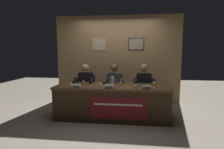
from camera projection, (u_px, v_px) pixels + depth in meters
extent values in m
plane|color=gray|center=(112.00, 117.00, 4.15)|extent=(12.00, 12.00, 0.00)
cube|color=#937047|center=(117.00, 59.00, 5.41)|extent=(3.76, 0.12, 2.60)
cube|color=tan|center=(99.00, 44.00, 5.35)|extent=(0.42, 0.02, 0.38)
cube|color=tan|center=(99.00, 44.00, 5.34)|extent=(0.38, 0.01, 0.34)
cube|color=black|center=(136.00, 44.00, 5.22)|extent=(0.47, 0.02, 0.36)
cube|color=gray|center=(136.00, 44.00, 5.21)|extent=(0.43, 0.01, 0.32)
cube|color=brown|center=(112.00, 86.00, 4.06)|extent=(2.56, 0.87, 0.05)
cube|color=#342112|center=(110.00, 108.00, 3.69)|extent=(2.50, 0.04, 0.70)
cube|color=#342112|center=(61.00, 101.00, 4.24)|extent=(0.08, 0.79, 0.70)
cube|color=#342112|center=(166.00, 104.00, 3.96)|extent=(0.08, 0.79, 0.70)
cube|color=maroon|center=(118.00, 108.00, 3.65)|extent=(1.18, 0.01, 0.46)
cube|color=white|center=(118.00, 105.00, 3.63)|extent=(1.01, 0.00, 0.04)
cylinder|color=black|center=(87.00, 108.00, 4.76)|extent=(0.44, 0.44, 0.02)
cylinder|color=black|center=(86.00, 100.00, 4.73)|extent=(0.05, 0.05, 0.40)
cube|color=#232328|center=(86.00, 93.00, 4.71)|extent=(0.44, 0.44, 0.03)
cube|color=#232328|center=(88.00, 83.00, 4.88)|extent=(0.40, 0.05, 0.44)
cylinder|color=black|center=(79.00, 104.00, 4.40)|extent=(0.10, 0.10, 0.46)
cylinder|color=black|center=(87.00, 104.00, 4.38)|extent=(0.10, 0.10, 0.46)
cylinder|color=black|center=(80.00, 92.00, 4.51)|extent=(0.13, 0.34, 0.13)
cylinder|color=black|center=(88.00, 92.00, 4.49)|extent=(0.13, 0.34, 0.13)
cube|color=black|center=(86.00, 82.00, 4.64)|extent=(0.36, 0.20, 0.48)
sphere|color=tan|center=(85.00, 67.00, 4.58)|extent=(0.19, 0.19, 0.19)
sphere|color=#331E0F|center=(85.00, 67.00, 4.59)|extent=(0.17, 0.17, 0.17)
cylinder|color=black|center=(77.00, 81.00, 4.56)|extent=(0.09, 0.30, 0.25)
cylinder|color=black|center=(93.00, 82.00, 4.52)|extent=(0.09, 0.30, 0.25)
cylinder|color=black|center=(75.00, 81.00, 4.40)|extent=(0.07, 0.24, 0.07)
cylinder|color=black|center=(91.00, 82.00, 4.36)|extent=(0.07, 0.24, 0.07)
cube|color=white|center=(76.00, 86.00, 3.76)|extent=(0.18, 0.03, 0.08)
cube|color=white|center=(77.00, 86.00, 3.80)|extent=(0.18, 0.03, 0.08)
cube|color=black|center=(76.00, 86.00, 3.76)|extent=(0.13, 0.01, 0.01)
cylinder|color=white|center=(84.00, 86.00, 3.90)|extent=(0.06, 0.06, 0.00)
cylinder|color=white|center=(84.00, 85.00, 3.90)|extent=(0.01, 0.01, 0.05)
cone|color=white|center=(84.00, 82.00, 3.89)|extent=(0.06, 0.06, 0.06)
cylinder|color=#B21E2D|center=(84.00, 83.00, 3.89)|extent=(0.04, 0.04, 0.04)
cylinder|color=silver|center=(71.00, 85.00, 3.88)|extent=(0.06, 0.06, 0.08)
cylinder|color=silver|center=(71.00, 86.00, 3.88)|extent=(0.05, 0.05, 0.05)
cylinder|color=black|center=(79.00, 85.00, 4.00)|extent=(0.06, 0.06, 0.02)
cylinder|color=black|center=(80.00, 80.00, 4.05)|extent=(0.01, 0.13, 0.18)
sphere|color=#2D2D2D|center=(81.00, 76.00, 4.10)|extent=(0.03, 0.03, 0.03)
cylinder|color=black|center=(114.00, 109.00, 4.67)|extent=(0.44, 0.44, 0.02)
cylinder|color=black|center=(114.00, 101.00, 4.65)|extent=(0.05, 0.05, 0.40)
cube|color=#232328|center=(114.00, 93.00, 4.62)|extent=(0.44, 0.44, 0.03)
cube|color=#232328|center=(115.00, 83.00, 4.79)|extent=(0.40, 0.05, 0.44)
cylinder|color=black|center=(109.00, 105.00, 4.31)|extent=(0.10, 0.10, 0.46)
cylinder|color=black|center=(117.00, 105.00, 4.29)|extent=(0.10, 0.10, 0.46)
cylinder|color=black|center=(110.00, 93.00, 4.43)|extent=(0.13, 0.34, 0.13)
cylinder|color=black|center=(118.00, 93.00, 4.40)|extent=(0.13, 0.34, 0.13)
cube|color=#38383D|center=(114.00, 82.00, 4.55)|extent=(0.36, 0.20, 0.48)
sphere|color=brown|center=(114.00, 68.00, 4.49)|extent=(0.19, 0.19, 0.19)
sphere|color=#331E0F|center=(114.00, 67.00, 4.50)|extent=(0.17, 0.17, 0.17)
cylinder|color=#38383D|center=(106.00, 82.00, 4.48)|extent=(0.09, 0.30, 0.25)
cylinder|color=#38383D|center=(122.00, 82.00, 4.43)|extent=(0.09, 0.30, 0.25)
cylinder|color=#38383D|center=(105.00, 82.00, 4.32)|extent=(0.07, 0.24, 0.07)
cylinder|color=#38383D|center=(122.00, 82.00, 4.27)|extent=(0.07, 0.24, 0.07)
cube|color=white|center=(109.00, 87.00, 3.69)|extent=(0.19, 0.03, 0.08)
cube|color=white|center=(109.00, 86.00, 3.72)|extent=(0.19, 0.03, 0.08)
cube|color=black|center=(109.00, 87.00, 3.68)|extent=(0.14, 0.01, 0.01)
cylinder|color=white|center=(121.00, 87.00, 3.80)|extent=(0.06, 0.06, 0.00)
cylinder|color=white|center=(121.00, 86.00, 3.80)|extent=(0.01, 0.01, 0.05)
cone|color=white|center=(121.00, 83.00, 3.79)|extent=(0.06, 0.06, 0.06)
cylinder|color=orange|center=(121.00, 84.00, 3.79)|extent=(0.04, 0.04, 0.04)
cylinder|color=silver|center=(101.00, 85.00, 3.84)|extent=(0.06, 0.06, 0.08)
cylinder|color=silver|center=(101.00, 86.00, 3.84)|extent=(0.05, 0.05, 0.05)
cylinder|color=black|center=(110.00, 86.00, 3.95)|extent=(0.06, 0.06, 0.02)
cylinder|color=black|center=(111.00, 81.00, 4.00)|extent=(0.01, 0.13, 0.18)
sphere|color=#2D2D2D|center=(111.00, 77.00, 4.05)|extent=(0.03, 0.03, 0.03)
cylinder|color=black|center=(143.00, 110.00, 4.59)|extent=(0.44, 0.44, 0.02)
cylinder|color=black|center=(143.00, 102.00, 4.56)|extent=(0.05, 0.05, 0.40)
cube|color=#232328|center=(143.00, 94.00, 4.53)|extent=(0.44, 0.44, 0.03)
cube|color=#232328|center=(143.00, 84.00, 4.70)|extent=(0.40, 0.05, 0.44)
cylinder|color=black|center=(140.00, 106.00, 4.23)|extent=(0.10, 0.10, 0.46)
cylinder|color=black|center=(148.00, 106.00, 4.20)|extent=(0.10, 0.10, 0.46)
cylinder|color=black|center=(140.00, 93.00, 4.34)|extent=(0.13, 0.34, 0.13)
cylinder|color=black|center=(148.00, 94.00, 4.32)|extent=(0.13, 0.34, 0.13)
cube|color=black|center=(144.00, 83.00, 4.47)|extent=(0.36, 0.20, 0.48)
sphere|color=#8E664C|center=(144.00, 68.00, 4.40)|extent=(0.19, 0.19, 0.19)
sphere|color=gray|center=(144.00, 67.00, 4.42)|extent=(0.17, 0.17, 0.17)
cylinder|color=black|center=(136.00, 82.00, 4.39)|extent=(0.09, 0.30, 0.25)
cylinder|color=black|center=(153.00, 83.00, 4.34)|extent=(0.09, 0.30, 0.25)
cylinder|color=black|center=(136.00, 83.00, 4.23)|extent=(0.07, 0.24, 0.07)
cylinder|color=black|center=(154.00, 83.00, 4.18)|extent=(0.07, 0.24, 0.07)
cube|color=white|center=(146.00, 87.00, 3.61)|extent=(0.18, 0.03, 0.08)
cube|color=white|center=(146.00, 87.00, 3.64)|extent=(0.18, 0.03, 0.08)
cube|color=black|center=(147.00, 87.00, 3.61)|extent=(0.13, 0.01, 0.01)
cylinder|color=white|center=(154.00, 88.00, 3.73)|extent=(0.06, 0.06, 0.00)
cylinder|color=white|center=(154.00, 87.00, 3.72)|extent=(0.01, 0.01, 0.05)
cone|color=white|center=(154.00, 84.00, 3.71)|extent=(0.06, 0.06, 0.06)
cylinder|color=orange|center=(154.00, 84.00, 3.72)|extent=(0.04, 0.04, 0.04)
cylinder|color=silver|center=(136.00, 86.00, 3.72)|extent=(0.06, 0.06, 0.08)
cylinder|color=silver|center=(136.00, 87.00, 3.72)|extent=(0.05, 0.05, 0.05)
cylinder|color=black|center=(147.00, 86.00, 3.88)|extent=(0.06, 0.06, 0.02)
cylinder|color=black|center=(146.00, 81.00, 3.93)|extent=(0.01, 0.13, 0.18)
sphere|color=#2D2D2D|center=(146.00, 77.00, 3.98)|extent=(0.03, 0.03, 0.03)
cylinder|color=silver|center=(112.00, 81.00, 4.13)|extent=(0.10, 0.10, 0.18)
cylinder|color=silver|center=(112.00, 77.00, 4.12)|extent=(0.09, 0.09, 0.01)
sphere|color=silver|center=(112.00, 76.00, 4.12)|extent=(0.02, 0.02, 0.02)
torus|color=silver|center=(115.00, 80.00, 4.13)|extent=(0.07, 0.01, 0.07)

